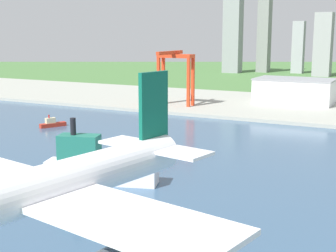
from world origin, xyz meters
The scene contains 9 objects.
ground_plane centered at (0.00, 300.00, 0.00)m, with size 2400.00×2400.00×0.00m, color #47743B.
water_bay centered at (0.00, 240.00, 0.07)m, with size 840.00×360.00×0.15m, color #385675.
industrial_pier centered at (0.00, 490.00, 1.25)m, with size 840.00×140.00×2.50m, color #A1A397.
airplane_landing centered at (28.22, 145.66, 43.76)m, with size 40.36×43.58×13.71m.
tugboat_small centered at (-142.93, 345.68, 2.28)m, with size 10.81×16.49×7.86m.
ferry_boat centered at (-51.16, 264.32, 7.00)m, with size 44.91×21.98×25.44m.
port_crane_red centered at (-109.42, 450.32, 33.15)m, with size 28.32×39.07×42.30m.
warehouse_main centered at (-29.19, 505.74, 12.45)m, with size 61.44×37.32×19.85m.
distant_skyline centered at (-71.57, 815.14, 50.05)m, with size 270.46×55.84×115.52m.
Camera 1 is at (58.19, 115.19, 57.78)m, focal length 51.66 mm.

